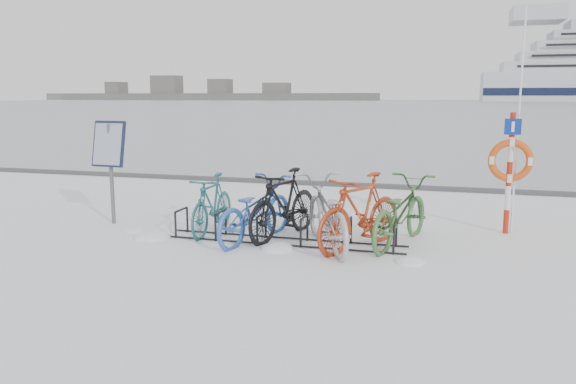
{
  "coord_description": "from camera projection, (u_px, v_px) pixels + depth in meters",
  "views": [
    {
      "loc": [
        2.52,
        -8.48,
        2.35
      ],
      "look_at": [
        -0.08,
        0.6,
        0.73
      ],
      "focal_mm": 35.0,
      "sensor_mm": 36.0,
      "label": 1
    }
  ],
  "objects": [
    {
      "name": "bike_2",
      "position": [
        284.0,
        202.0,
        9.38
      ],
      "size": [
        1.13,
        2.04,
        1.18
      ],
      "primitive_type": "imported",
      "rotation": [
        0.0,
        0.0,
        -0.31
      ],
      "color": "black",
      "rests_on": "ground"
    },
    {
      "name": "bike_4",
      "position": [
        361.0,
        210.0,
        8.69
      ],
      "size": [
        1.47,
        2.03,
        1.21
      ],
      "primitive_type": "imported",
      "rotation": [
        0.0,
        0.0,
        -0.51
      ],
      "color": "#9F3215",
      "rests_on": "ground"
    },
    {
      "name": "bike_rack",
      "position": [
        283.0,
        232.0,
        9.08
      ],
      "size": [
        4.0,
        0.48,
        0.46
      ],
      "color": "black",
      "rests_on": "ground"
    },
    {
      "name": "bike_3",
      "position": [
        326.0,
        211.0,
        8.75
      ],
      "size": [
        1.67,
        2.29,
        1.14
      ],
      "primitive_type": "imported",
      "rotation": [
        0.0,
        0.0,
        3.61
      ],
      "color": "#A2A3A9",
      "rests_on": "ground"
    },
    {
      "name": "quay_edge",
      "position": [
        346.0,
        185.0,
        14.69
      ],
      "size": [
        400.0,
        0.25,
        0.1
      ],
      "primitive_type": "cube",
      "color": "#3F3F42",
      "rests_on": "ground"
    },
    {
      "name": "bike_5",
      "position": [
        400.0,
        210.0,
        8.93
      ],
      "size": [
        1.31,
        2.25,
        1.11
      ],
      "primitive_type": "imported",
      "rotation": [
        0.0,
        0.0,
        2.85
      ],
      "color": "#3C6B35",
      "rests_on": "ground"
    },
    {
      "name": "lifebuoy_station",
      "position": [
        511.0,
        161.0,
        9.44
      ],
      "size": [
        0.73,
        0.22,
        3.78
      ],
      "color": "#B31F0E",
      "rests_on": "ground"
    },
    {
      "name": "bike_0",
      "position": [
        212.0,
        202.0,
        9.72
      ],
      "size": [
        0.52,
        1.75,
        1.05
      ],
      "primitive_type": "imported",
      "rotation": [
        0.0,
        0.0,
        0.01
      ],
      "color": "#1D585E",
      "rests_on": "ground"
    },
    {
      "name": "ice_sheet",
      "position": [
        441.0,
        104.0,
        155.97
      ],
      "size": [
        400.0,
        298.0,
        0.02
      ],
      "primitive_type": "cube",
      "color": "#A3AFB8",
      "rests_on": "ground"
    },
    {
      "name": "shoreline",
      "position": [
        199.0,
        95.0,
        288.05
      ],
      "size": [
        180.0,
        12.0,
        9.5
      ],
      "color": "#515151",
      "rests_on": "ground"
    },
    {
      "name": "info_board",
      "position": [
        109.0,
        150.0,
        10.21
      ],
      "size": [
        0.65,
        0.28,
        1.9
      ],
      "rotation": [
        0.0,
        0.0,
        -0.06
      ],
      "color": "#595B5E",
      "rests_on": "ground"
    },
    {
      "name": "ground",
      "position": [
        283.0,
        242.0,
        9.11
      ],
      "size": [
        900.0,
        900.0,
        0.0
      ],
      "primitive_type": "plane",
      "color": "white",
      "rests_on": "ground"
    },
    {
      "name": "bike_1",
      "position": [
        255.0,
        208.0,
        9.19
      ],
      "size": [
        1.21,
        2.17,
        1.08
      ],
      "primitive_type": "imported",
      "rotation": [
        0.0,
        0.0,
        2.88
      ],
      "color": "#2D5BAD",
      "rests_on": "ground"
    },
    {
      "name": "snow_drifts",
      "position": [
        232.0,
        242.0,
        9.15
      ],
      "size": [
        5.2,
        1.75,
        0.22
      ],
      "color": "white",
      "rests_on": "ground"
    }
  ]
}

